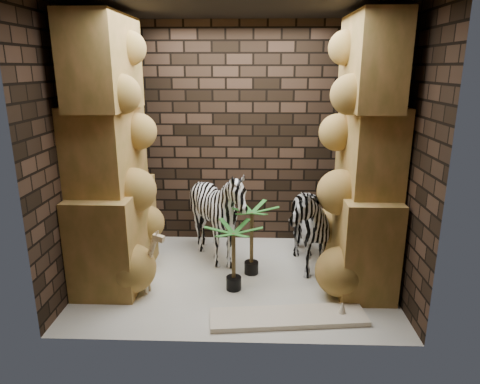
{
  "coord_description": "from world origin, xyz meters",
  "views": [
    {
      "loc": [
        0.21,
        -4.63,
        2.41
      ],
      "look_at": [
        0.05,
        0.15,
        1.02
      ],
      "focal_mm": 32.26,
      "sensor_mm": 36.0,
      "label": 1
    }
  ],
  "objects_px": {
    "zebra_right": "(301,216)",
    "palm_front": "(252,240)",
    "palm_back": "(234,258)",
    "zebra_left": "(218,220)",
    "surfboard": "(288,317)",
    "giraffe_toy": "(138,260)"
  },
  "relations": [
    {
      "from": "giraffe_toy",
      "to": "palm_front",
      "type": "bearing_deg",
      "value": 35.91
    },
    {
      "from": "palm_back",
      "to": "surfboard",
      "type": "distance_m",
      "value": 0.9
    },
    {
      "from": "giraffe_toy",
      "to": "zebra_right",
      "type": "bearing_deg",
      "value": 34.9
    },
    {
      "from": "zebra_left",
      "to": "surfboard",
      "type": "height_order",
      "value": "zebra_left"
    },
    {
      "from": "zebra_right",
      "to": "palm_back",
      "type": "distance_m",
      "value": 1.03
    },
    {
      "from": "zebra_left",
      "to": "palm_front",
      "type": "distance_m",
      "value": 0.53
    },
    {
      "from": "zebra_right",
      "to": "giraffe_toy",
      "type": "xyz_separation_m",
      "value": [
        -1.83,
        -0.68,
        -0.29
      ]
    },
    {
      "from": "zebra_left",
      "to": "surfboard",
      "type": "bearing_deg",
      "value": -44.82
    },
    {
      "from": "zebra_right",
      "to": "palm_back",
      "type": "relative_size",
      "value": 1.75
    },
    {
      "from": "zebra_left",
      "to": "palm_back",
      "type": "height_order",
      "value": "zebra_left"
    },
    {
      "from": "giraffe_toy",
      "to": "palm_back",
      "type": "relative_size",
      "value": 0.99
    },
    {
      "from": "palm_back",
      "to": "surfboard",
      "type": "bearing_deg",
      "value": -45.83
    },
    {
      "from": "palm_front",
      "to": "surfboard",
      "type": "bearing_deg",
      "value": -69.06
    },
    {
      "from": "palm_front",
      "to": "surfboard",
      "type": "relative_size",
      "value": 0.57
    },
    {
      "from": "palm_front",
      "to": "surfboard",
      "type": "xyz_separation_m",
      "value": [
        0.38,
        -0.98,
        -0.41
      ]
    },
    {
      "from": "palm_front",
      "to": "palm_back",
      "type": "bearing_deg",
      "value": -116.24
    },
    {
      "from": "palm_front",
      "to": "palm_back",
      "type": "distance_m",
      "value": 0.44
    },
    {
      "from": "zebra_right",
      "to": "palm_front",
      "type": "distance_m",
      "value": 0.67
    },
    {
      "from": "zebra_left",
      "to": "surfboard",
      "type": "relative_size",
      "value": 0.83
    },
    {
      "from": "palm_back",
      "to": "giraffe_toy",
      "type": "bearing_deg",
      "value": -174.99
    },
    {
      "from": "palm_back",
      "to": "surfboard",
      "type": "xyz_separation_m",
      "value": [
        0.57,
        -0.59,
        -0.36
      ]
    },
    {
      "from": "zebra_right",
      "to": "palm_front",
      "type": "relative_size",
      "value": 1.54
    }
  ]
}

